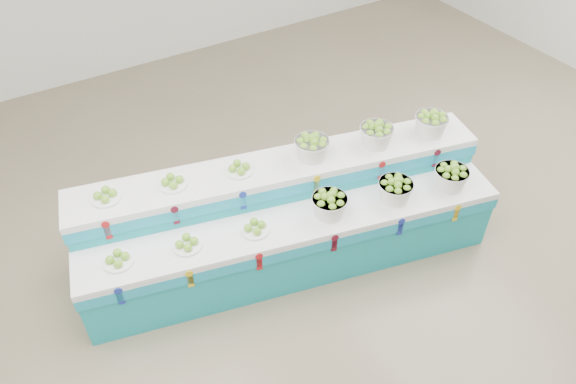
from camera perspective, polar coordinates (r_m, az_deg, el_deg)
The scene contains 14 objects.
ground at distance 5.92m, azimuth 8.95°, elevation -5.51°, with size 10.00×10.00×0.00m, color #73654D.
display_stand at distance 5.39m, azimuth 0.00°, elevation -2.84°, with size 4.04×1.04×1.02m, color teal, non-canonical shape.
plate_lower_left at distance 4.92m, azimuth -17.27°, elevation -6.63°, with size 0.26×0.26×0.10m, color white.
plate_lower_mid at distance 4.90m, azimuth -10.48°, elevation -5.20°, with size 0.26×0.26×0.10m, color white.
plate_lower_right at distance 4.96m, azimuth -3.46°, elevation -3.64°, with size 0.26×0.26×0.10m, color white.
basket_lower_left at distance 5.08m, azimuth 4.32°, elevation -1.28°, with size 0.33×0.33×0.24m, color silver, non-canonical shape.
basket_lower_mid at distance 5.32m, azimuth 11.07°, elevation 0.29°, with size 0.33×0.33×0.24m, color silver, non-canonical shape.
basket_lower_right at distance 5.59m, azimuth 16.56°, elevation 1.56°, with size 0.33×0.33×0.24m, color silver, non-canonical shape.
plate_upper_left at distance 5.08m, azimuth -18.44°, elevation -0.30°, with size 0.26×0.26×0.10m, color white.
plate_upper_mid at distance 5.06m, azimuth -11.90°, elevation 1.09°, with size 0.26×0.26×0.10m, color white.
plate_upper_right at distance 5.12m, azimuth -5.10°, elevation 2.53°, with size 0.26×0.26×0.10m, color white.
basket_upper_left at distance 5.24m, azimuth 2.49°, elevation 4.68°, with size 0.33×0.33×0.24m, color silver, non-canonical shape.
basket_upper_mid at distance 5.47m, azimuth 9.15°, elevation 5.96°, with size 0.33×0.33×0.24m, color silver, non-canonical shape.
basket_upper_right at distance 5.74m, azimuth 14.62°, elevation 6.94°, with size 0.33×0.33×0.24m, color silver, non-canonical shape.
Camera 1 is at (-2.83, -2.90, 4.31)m, focal length 34.26 mm.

